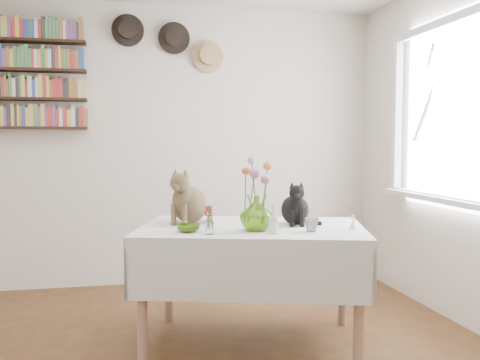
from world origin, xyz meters
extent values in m
cube|color=silver|center=(0.00, 2.27, 1.25)|extent=(4.04, 0.04, 2.54)
cube|color=white|center=(1.97, 0.80, 1.50)|extent=(0.01, 1.40, 1.20)
cube|color=white|center=(1.97, 0.80, 2.13)|extent=(0.06, 1.52, 0.06)
cube|color=white|center=(1.97, 0.80, 0.87)|extent=(0.06, 1.52, 0.06)
cube|color=white|center=(1.97, 1.53, 1.50)|extent=(0.06, 0.06, 1.20)
cube|color=white|center=(1.94, 0.80, 0.87)|extent=(0.12, 1.50, 0.04)
cube|color=white|center=(0.50, 0.66, 0.72)|extent=(1.59, 1.25, 0.06)
cylinder|color=tan|center=(-0.20, 0.47, 0.34)|extent=(0.06, 0.06, 0.69)
cylinder|color=tan|center=(0.99, 0.13, 0.34)|extent=(0.06, 0.06, 0.69)
cylinder|color=tan|center=(0.00, 1.18, 0.34)|extent=(0.06, 0.06, 0.69)
cylinder|color=tan|center=(1.19, 0.84, 0.34)|extent=(0.06, 0.06, 0.69)
imported|color=#95C73A|center=(0.48, 0.48, 0.85)|extent=(0.25, 0.25, 0.21)
imported|color=#95C73A|center=(0.08, 0.52, 0.77)|extent=(0.20, 0.20, 0.04)
imported|color=white|center=(0.79, 0.38, 0.79)|extent=(0.09, 0.09, 0.08)
cylinder|color=white|center=(0.55, 0.35, 0.80)|extent=(0.05, 0.05, 0.10)
cylinder|color=white|center=(0.55, 0.35, 0.89)|extent=(0.02, 0.02, 0.08)
cylinder|color=white|center=(0.19, 0.42, 0.79)|extent=(0.05, 0.05, 0.08)
cone|color=white|center=(1.07, 0.41, 0.78)|extent=(0.05, 0.05, 0.07)
sphere|color=beige|center=(1.07, 0.41, 0.82)|extent=(0.03, 0.03, 0.03)
cylinder|color=#4C7233|center=(0.45, 0.49, 0.95)|extent=(0.01, 0.01, 0.30)
sphere|color=#C7849F|center=(0.45, 0.49, 1.10)|extent=(0.07, 0.07, 0.07)
cylinder|color=#4C7233|center=(0.52, 0.46, 0.93)|extent=(0.01, 0.01, 0.26)
sphere|color=#C7849F|center=(0.52, 0.46, 1.06)|extent=(0.06, 0.06, 0.06)
cylinder|color=#4C7233|center=(0.54, 0.51, 0.97)|extent=(0.01, 0.01, 0.34)
sphere|color=#DE8540|center=(0.54, 0.51, 1.14)|extent=(0.06, 0.06, 0.06)
cylinder|color=#4C7233|center=(0.42, 0.52, 0.95)|extent=(0.01, 0.01, 0.31)
sphere|color=#DE8540|center=(0.42, 0.52, 1.11)|extent=(0.05, 0.05, 0.05)
cylinder|color=#4C7233|center=(0.48, 0.53, 0.98)|extent=(0.01, 0.01, 0.37)
sphere|color=#999E93|center=(0.48, 0.53, 1.17)|extent=(0.04, 0.04, 0.04)
cube|color=black|center=(-1.10, 2.16, 1.40)|extent=(1.00, 0.16, 0.02)
cube|color=black|center=(-1.10, 2.16, 1.64)|extent=(1.00, 0.16, 0.02)
cube|color=black|center=(-1.10, 2.16, 1.88)|extent=(1.00, 0.16, 0.02)
cube|color=black|center=(-1.10, 2.16, 2.12)|extent=(1.00, 0.16, 0.02)
cylinder|color=black|center=(-0.25, 2.21, 2.25)|extent=(0.28, 0.02, 0.28)
cylinder|color=black|center=(-0.25, 2.17, 2.25)|extent=(0.16, 0.08, 0.16)
cylinder|color=black|center=(0.15, 2.21, 2.20)|extent=(0.28, 0.02, 0.28)
cylinder|color=black|center=(0.15, 2.17, 2.20)|extent=(0.16, 0.08, 0.16)
cylinder|color=tan|center=(0.45, 2.21, 2.05)|extent=(0.28, 0.02, 0.28)
cylinder|color=tan|center=(0.45, 2.17, 2.05)|extent=(0.16, 0.08, 0.16)
camera|label=1|loc=(-0.27, -2.60, 1.28)|focal=40.00mm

